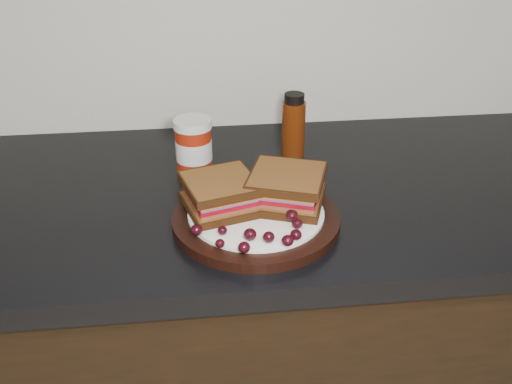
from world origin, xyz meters
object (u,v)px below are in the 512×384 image
(plate, at_px, (256,219))
(sandwich_left, at_px, (221,194))
(oil_bottle, at_px, (293,125))
(condiment_jar, at_px, (194,146))

(plate, bearing_deg, sandwich_left, 162.95)
(sandwich_left, bearing_deg, oil_bottle, 39.75)
(condiment_jar, bearing_deg, plate, -64.49)
(sandwich_left, relative_size, oil_bottle, 0.87)
(sandwich_left, bearing_deg, condiment_jar, 86.50)
(plate, height_order, sandwich_left, sandwich_left)
(oil_bottle, bearing_deg, condiment_jar, -166.29)
(plate, height_order, oil_bottle, oil_bottle)
(sandwich_left, bearing_deg, plate, -32.95)
(sandwich_left, xyz_separation_m, condiment_jar, (-0.04, 0.19, 0.00))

